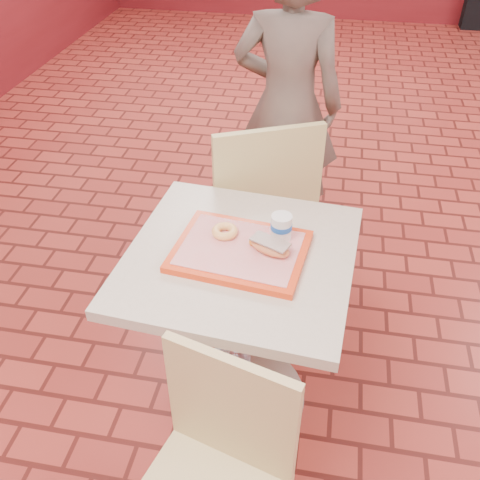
% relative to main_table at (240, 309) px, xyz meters
% --- Properties ---
extents(main_table, '(0.76, 0.76, 0.80)m').
position_rel_main_table_xyz_m(main_table, '(0.00, 0.00, 0.00)').
color(main_table, '#B8AB94').
rests_on(main_table, ground).
extents(chair_main_front, '(0.49, 0.49, 0.87)m').
position_rel_main_table_xyz_m(chair_main_front, '(0.04, -0.61, -0.06)').
color(chair_main_front, '#CDB77B').
rests_on(chair_main_front, ground).
extents(chair_main_back, '(0.62, 0.62, 1.01)m').
position_rel_main_table_xyz_m(chair_main_back, '(-0.03, 0.64, 0.02)').
color(chair_main_back, '#CABF79').
rests_on(chair_main_back, ground).
extents(customer, '(0.59, 0.40, 1.58)m').
position_rel_main_table_xyz_m(customer, '(0.02, 1.26, 0.25)').
color(customer, brown).
rests_on(customer, ground).
extents(serving_tray, '(0.44, 0.34, 0.03)m').
position_rel_main_table_xyz_m(serving_tray, '(0.00, -0.00, 0.28)').
color(serving_tray, red).
rests_on(serving_tray, main_table).
extents(ring_donut, '(0.10, 0.10, 0.03)m').
position_rel_main_table_xyz_m(ring_donut, '(-0.07, 0.06, 0.30)').
color(ring_donut, '#F7AC5A').
rests_on(ring_donut, serving_tray).
extents(long_john_donut, '(0.16, 0.13, 0.05)m').
position_rel_main_table_xyz_m(long_john_donut, '(0.10, -0.00, 0.31)').
color(long_john_donut, '#CB6B3B').
rests_on(long_john_donut, serving_tray).
extents(paper_cup, '(0.07, 0.07, 0.09)m').
position_rel_main_table_xyz_m(paper_cup, '(0.13, 0.08, 0.34)').
color(paper_cup, white).
rests_on(paper_cup, serving_tray).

